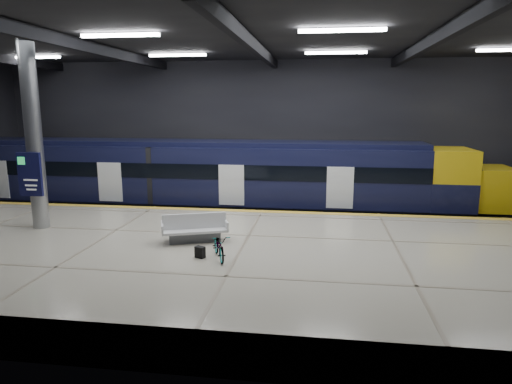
# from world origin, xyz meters

# --- Properties ---
(ground) EXTENTS (30.00, 30.00, 0.00)m
(ground) POSITION_xyz_m (0.00, 0.00, 0.00)
(ground) COLOR black
(ground) RESTS_ON ground
(room_shell) EXTENTS (30.10, 16.10, 8.05)m
(room_shell) POSITION_xyz_m (-0.00, 0.00, 5.72)
(room_shell) COLOR black
(room_shell) RESTS_ON ground
(platform) EXTENTS (30.00, 11.00, 1.10)m
(platform) POSITION_xyz_m (0.00, -2.50, 0.55)
(platform) COLOR #B3AD98
(platform) RESTS_ON ground
(safety_strip) EXTENTS (30.00, 0.40, 0.01)m
(safety_strip) POSITION_xyz_m (0.00, 2.75, 1.11)
(safety_strip) COLOR yellow
(safety_strip) RESTS_ON platform
(rails) EXTENTS (30.00, 1.52, 0.16)m
(rails) POSITION_xyz_m (0.00, 5.50, 0.08)
(rails) COLOR gray
(rails) RESTS_ON ground
(train) EXTENTS (29.40, 2.84, 3.79)m
(train) POSITION_xyz_m (-2.82, 5.50, 2.06)
(train) COLOR black
(train) RESTS_ON ground
(bench) EXTENTS (2.39, 1.63, 0.98)m
(bench) POSITION_xyz_m (-1.72, -1.97, 1.44)
(bench) COLOR #595B60
(bench) RESTS_ON platform
(bicycle) EXTENTS (1.05, 1.58, 0.78)m
(bicycle) POSITION_xyz_m (-0.50, -3.60, 1.49)
(bicycle) COLOR #99999E
(bicycle) RESTS_ON platform
(pannier_bag) EXTENTS (0.35, 0.29, 0.35)m
(pannier_bag) POSITION_xyz_m (-1.10, -3.60, 1.28)
(pannier_bag) COLOR black
(pannier_bag) RESTS_ON platform
(info_column) EXTENTS (0.90, 0.78, 6.90)m
(info_column) POSITION_xyz_m (-8.00, -1.03, 4.46)
(info_column) COLOR #9EA0A5
(info_column) RESTS_ON platform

